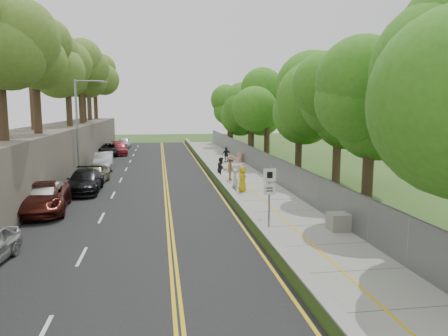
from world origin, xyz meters
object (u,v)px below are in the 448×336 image
Objects in this scene: streetlight at (80,121)px; person_far at (226,155)px; signpost at (269,188)px; painter_0 at (242,179)px; concrete_block at (341,221)px; car_1 at (43,198)px; construction_barrel at (240,157)px; car_2 at (41,198)px.

person_far is (13.26, 7.75, -3.80)m from streetlight.
painter_0 is at bearing 87.44° from signpost.
concrete_block is at bearing -16.85° from signpost.
streetlight reaches higher than signpost.
concrete_block is 16.07m from car_1.
painter_0 is (12.05, 3.90, 0.13)m from car_1.
concrete_block is (0.00, -25.93, -0.05)m from construction_barrel.
signpost is (11.51, -17.02, -2.68)m from streetlight.
signpost is 12.75m from car_1.
construction_barrel is at bearing 28.25° from streetlight.
signpost is 24.85m from person_far.
car_2 reaches higher than car_1.
car_2 is (-14.90, 5.78, 0.41)m from concrete_block.
car_2 is at bearing 157.61° from signpost.
signpost reaches higher than car_1.
signpost is at bearing -97.42° from construction_barrel.
streetlight reaches higher than painter_0.
signpost reaches higher than person_far.
signpost is at bearing -22.02° from car_1.
construction_barrel is (3.25, 24.95, -1.46)m from signpost.
streetlight is at bearing 129.36° from concrete_block.
person_far is at bearing 57.18° from car_1.
streetlight is at bearing 83.37° from car_2.
concrete_block is at bearing -27.20° from car_2.
painter_0 is (11.91, -8.08, -3.71)m from streetlight.
painter_0 is at bearing 12.98° from car_2.
painter_0 reaches higher than concrete_block.
person_far reaches higher than construction_barrel.
construction_barrel reaches higher than concrete_block.
concrete_block is at bearing -157.35° from painter_0.
concrete_block is at bearing -20.64° from car_1.
person_far is at bearing 1.75° from painter_0.
painter_0 reaches higher than car_1.
person_far is (-1.50, 25.75, 0.39)m from concrete_block.
construction_barrel is at bearing 47.54° from car_2.
person_far reaches higher than car_1.
signpost is 12.65m from car_2.
car_1 reaches higher than concrete_block.
painter_0 is at bearing -34.14° from streetlight.
signpost is 3.42× the size of construction_barrel.
car_2 is (-14.90, -20.15, 0.35)m from construction_barrel.
car_2 is at bearing -88.64° from car_1.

